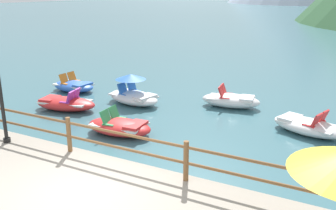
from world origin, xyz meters
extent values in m
plane|color=#3D6B75|center=(0.00, 40.00, 0.00)|extent=(200.00, 200.00, 0.00)
cylinder|color=brown|center=(-1.70, 1.55, 0.88)|extent=(0.12, 0.12, 0.95)
cylinder|color=brown|center=(1.70, 1.55, 0.88)|extent=(0.12, 0.12, 0.95)
cylinder|color=brown|center=(0.00, 1.55, 1.21)|extent=(23.80, 0.07, 0.07)
cylinder|color=brown|center=(0.00, 1.55, 0.83)|extent=(23.80, 0.07, 0.07)
cylinder|color=black|center=(-3.71, 1.20, 0.46)|extent=(0.20, 0.20, 0.12)
ellipsoid|color=white|center=(0.42, 8.51, 0.26)|extent=(2.44, 1.42, 0.53)
cube|color=silver|center=(0.42, 8.51, 0.36)|extent=(1.91, 1.16, 0.06)
cube|color=red|center=(0.28, 8.26, 0.43)|extent=(0.45, 0.45, 0.08)
cube|color=red|center=(0.10, 8.24, 0.65)|extent=(0.26, 0.42, 0.43)
cube|color=red|center=(0.22, 8.71, 0.43)|extent=(0.45, 0.45, 0.08)
cube|color=red|center=(0.04, 8.68, 0.65)|extent=(0.26, 0.42, 0.43)
cube|color=white|center=(1.05, 8.59, 0.42)|extent=(0.61, 0.85, 0.12)
ellipsoid|color=blue|center=(-6.79, 7.47, 0.23)|extent=(2.20, 1.41, 0.46)
cube|color=silver|center=(-6.79, 7.47, 0.31)|extent=(1.72, 1.15, 0.06)
cube|color=orange|center=(-6.97, 7.23, 0.38)|extent=(0.43, 0.43, 0.08)
cube|color=orange|center=(-7.15, 7.24, 0.60)|extent=(0.23, 0.41, 0.43)
cube|color=orange|center=(-6.93, 7.73, 0.38)|extent=(0.43, 0.43, 0.08)
cube|color=orange|center=(-7.11, 7.75, 0.60)|extent=(0.23, 0.41, 0.43)
cube|color=blue|center=(-6.21, 7.43, 0.37)|extent=(0.52, 0.92, 0.12)
ellipsoid|color=red|center=(-5.16, 5.15, 0.25)|extent=(2.63, 1.65, 0.49)
cube|color=silver|center=(-5.16, 5.15, 0.33)|extent=(2.06, 1.33, 0.06)
cube|color=purple|center=(-5.03, 5.42, 0.40)|extent=(0.48, 0.48, 0.08)
cube|color=purple|center=(-4.85, 5.46, 0.62)|extent=(0.29, 0.43, 0.43)
cube|color=purple|center=(-4.93, 4.96, 0.40)|extent=(0.48, 0.48, 0.08)
cube|color=purple|center=(-4.75, 5.00, 0.62)|extent=(0.29, 0.43, 0.43)
cube|color=red|center=(-5.81, 5.01, 0.39)|extent=(0.70, 0.91, 0.12)
ellipsoid|color=white|center=(3.59, 6.94, 0.24)|extent=(2.63, 1.88, 0.47)
cube|color=silver|center=(3.59, 6.94, 0.32)|extent=(2.06, 1.51, 0.06)
cube|color=red|center=(3.83, 7.11, 0.39)|extent=(0.50, 0.50, 0.08)
cube|color=red|center=(4.00, 7.06, 0.61)|extent=(0.32, 0.44, 0.43)
cube|color=red|center=(3.68, 6.65, 0.39)|extent=(0.50, 0.50, 0.08)
cube|color=red|center=(3.85, 6.60, 0.61)|extent=(0.32, 0.44, 0.43)
cube|color=white|center=(2.97, 7.14, 0.38)|extent=(0.76, 0.97, 0.12)
ellipsoid|color=red|center=(-1.85, 4.03, 0.24)|extent=(2.28, 1.36, 0.48)
cube|color=silver|center=(-1.85, 4.03, 0.32)|extent=(1.78, 1.11, 0.06)
cube|color=#339956|center=(-2.00, 3.77, 0.39)|extent=(0.42, 0.42, 0.08)
cube|color=#339956|center=(-2.18, 3.76, 0.61)|extent=(0.23, 0.41, 0.43)
cube|color=#339956|center=(-2.03, 4.27, 0.39)|extent=(0.42, 0.42, 0.08)
cube|color=#339956|center=(-2.21, 4.26, 0.61)|extent=(0.23, 0.41, 0.43)
cube|color=red|center=(-1.24, 4.07, 0.38)|extent=(0.54, 0.89, 0.12)
ellipsoid|color=white|center=(-3.28, 7.09, 0.25)|extent=(2.68, 1.83, 0.51)
cube|color=silver|center=(-3.28, 7.09, 0.34)|extent=(2.10, 1.48, 0.06)
cube|color=blue|center=(-3.51, 6.87, 0.41)|extent=(0.48, 0.48, 0.08)
cube|color=blue|center=(-3.69, 6.92, 0.63)|extent=(0.29, 0.44, 0.43)
cube|color=blue|center=(-3.39, 7.39, 0.41)|extent=(0.48, 0.48, 0.08)
cube|color=blue|center=(-3.57, 7.43, 0.63)|extent=(0.29, 0.44, 0.43)
cube|color=white|center=(-2.62, 6.94, 0.40)|extent=(0.73, 1.02, 0.12)
cone|color=blue|center=(-3.39, 7.12, 1.11)|extent=(1.50, 1.50, 0.22)
camera|label=1|loc=(4.88, -5.37, 4.56)|focal=40.15mm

